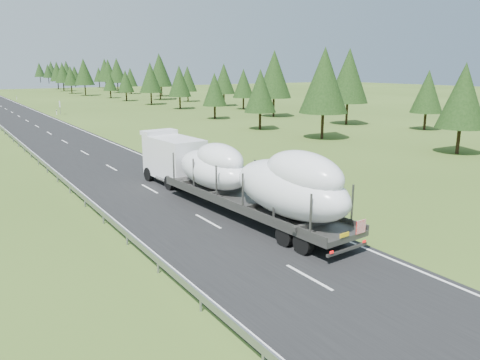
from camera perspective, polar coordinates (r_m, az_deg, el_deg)
ground at (r=20.97m, az=8.36°, el=-11.68°), size 400.00×400.00×0.00m
road_surface at (r=115.17m, az=-26.70°, el=7.78°), size 10.00×400.00×0.02m
marker_posts at (r=170.41m, az=-26.74°, el=9.40°), size 0.13×350.08×1.00m
highway_sign at (r=96.46m, az=-21.12°, el=8.52°), size 0.08×0.90×2.60m
tree_line_right at (r=139.42m, az=-11.17°, el=12.61°), size 27.51×327.55×12.54m
boat_truck at (r=28.78m, az=-0.45°, el=0.77°), size 3.97×21.43×4.79m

